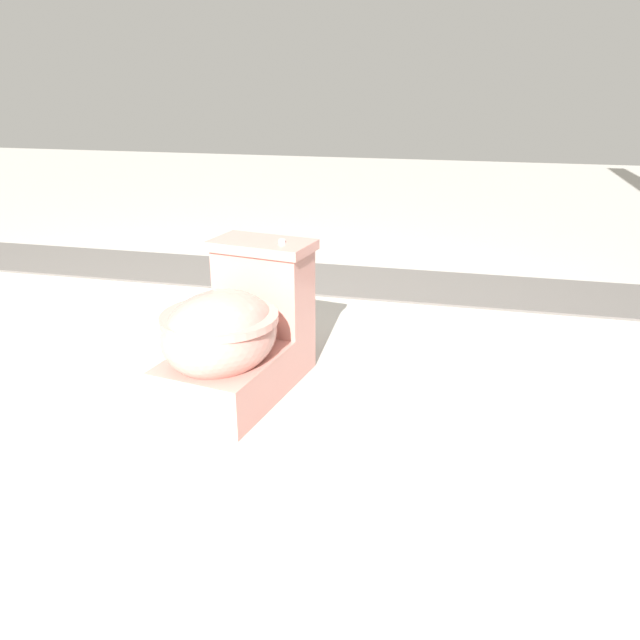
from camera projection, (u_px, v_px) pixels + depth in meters
ground_plane at (175, 387)px, 2.27m from camera, size 14.00×14.00×0.00m
gravel_strip at (370, 282)px, 3.42m from camera, size 0.56×8.00×0.01m
toilet at (236, 334)px, 2.17m from camera, size 0.69×0.48×0.52m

